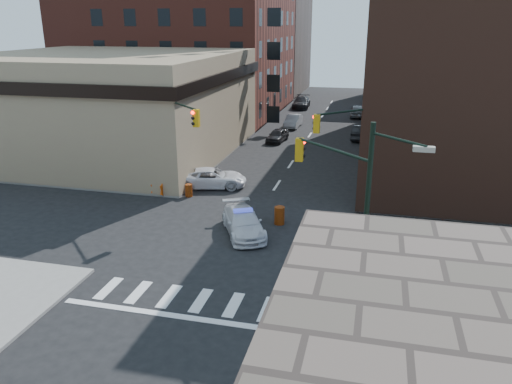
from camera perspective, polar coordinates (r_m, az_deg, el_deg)
The scene contains 29 objects.
ground at distance 28.31m, azimuth -1.65°, elevation -5.36°, with size 140.00×140.00×0.00m, color black.
sidewalk_nw at distance 65.94m, azimuth -13.63°, elevation 8.28°, with size 34.00×54.50×0.15m, color gray.
bank_building at distance 48.31m, azimuth -16.35°, elevation 9.67°, with size 22.00×22.00×9.00m, color #887259.
apartment_block at distance 69.67m, azimuth -8.10°, elevation 19.03°, with size 25.00×25.00×24.00m, color maroon.
commercial_row_ne at distance 47.98m, azimuth 21.46°, elevation 12.10°, with size 14.00×34.00×14.00m, color #4D2B1F.
filler_nw at distance 89.91m, azimuth -1.08°, elevation 16.59°, with size 20.00×18.00×16.00m, color brown.
filler_ne at distance 83.36m, azimuth 19.17°, elevation 14.03°, with size 16.00×16.00×12.00m, color maroon.
signal_pole_se at distance 20.60m, azimuth 10.47°, elevation -1.35°, with size 5.40×5.27×8.00m.
signal_pole_nw at distance 33.59m, azimuth -9.00°, elevation 6.13°, with size 3.58×3.67×8.00m.
signal_pole_ne at distance 31.11m, azimuth 11.41°, elevation 4.97°, with size 3.67×3.58×8.00m.
tree_ne_near at distance 51.52m, azimuth 14.40°, elevation 9.23°, with size 3.00×3.00×4.85m.
tree_ne_far at distance 59.43m, azimuth 14.41°, elevation 10.45°, with size 3.00×3.00×4.85m.
police_car at distance 28.71m, azimuth -1.46°, elevation -3.48°, with size 1.96×4.83×1.40m, color silver.
pickup at distance 36.92m, azimuth -5.09°, elevation 1.62°, with size 2.36×5.11×1.42m, color white.
parked_car_wnear at distance 51.11m, azimuth 2.46°, elevation 6.48°, with size 1.53×3.80×1.30m, color black.
parked_car_wfar at distance 58.50m, azimuth 4.28°, elevation 8.10°, with size 1.51×4.34×1.43m, color gray.
parked_car_wdeep at distance 72.02m, azimuth 5.20°, elevation 10.18°, with size 2.23×5.50×1.60m, color black.
parked_car_enear at distance 53.22m, azimuth 11.94°, elevation 6.69°, with size 1.57×4.50×1.48m, color black.
parked_car_efar at distance 66.13m, azimuth 11.54°, elevation 9.08°, with size 1.83×4.55×1.55m, color gray.
pedestrian_a at distance 38.47m, azimuth -7.25°, elevation 2.62°, with size 0.58×0.38×1.59m, color black.
pedestrian_b at distance 37.49m, azimuth -15.28°, elevation 1.89°, with size 0.91×0.71×1.88m, color black.
pedestrian_c at distance 40.64m, azimuth -13.99°, elevation 3.29°, with size 1.09×0.46×1.87m, color #1E242E.
barrel_road at distance 30.14m, azimuth 2.69°, elevation -2.70°, with size 0.61×0.61×1.09m, color #EB520B.
barrel_bank at distance 35.17m, azimuth -7.70°, elevation 0.18°, with size 0.50×0.50×0.89m, color #D35809.
barricade_se_a at distance 21.16m, azimuth 10.58°, elevation -12.89°, with size 1.20×0.60×0.90m, color #C74209, non-canonical shape.
barricade_se_b at distance 21.03m, azimuth 16.43°, elevation -13.40°, with size 1.38×0.69×1.03m, color #D35209, non-canonical shape.
barricade_se_c at distance 19.81m, azimuth 16.55°, elevation -15.87°, with size 1.18×0.59×0.88m, color #F1350B, non-canonical shape.
barricade_nw_a at distance 35.60m, azimuth -11.04°, elevation 0.40°, with size 1.06×0.53×0.79m, color #C03909, non-canonical shape.
barricade_nw_b at distance 36.46m, azimuth -12.00°, elevation 0.79°, with size 1.08×0.54×0.81m, color #DB3F0A, non-canonical shape.
Camera 1 is at (6.91, -24.87, 11.63)m, focal length 35.00 mm.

